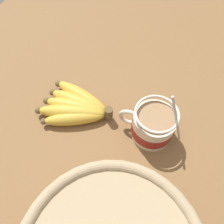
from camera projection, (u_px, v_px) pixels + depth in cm
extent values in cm
cube|color=brown|center=(137.00, 120.00, 56.41)|extent=(121.48, 121.48, 3.94)
cylinder|color=beige|center=(153.00, 126.00, 49.12)|extent=(9.45, 9.45, 7.39)
cylinder|color=maroon|center=(153.00, 127.00, 49.60)|extent=(9.65, 9.65, 3.12)
torus|color=beige|center=(129.00, 117.00, 49.42)|extent=(5.18, 0.90, 5.18)
cylinder|color=#997551|center=(156.00, 117.00, 45.91)|extent=(8.25, 8.25, 0.40)
torus|color=beige|center=(157.00, 113.00, 44.70)|extent=(9.45, 9.45, 0.60)
cylinder|color=#B2B2B7|center=(176.00, 120.00, 44.36)|extent=(5.39, 0.50, 14.15)
ellipsoid|color=#B2B2B7|center=(158.00, 132.00, 50.69)|extent=(3.00, 2.00, 0.80)
cylinder|color=brown|center=(109.00, 113.00, 52.11)|extent=(2.00, 2.00, 3.00)
ellipsoid|color=gold|center=(81.00, 98.00, 55.55)|extent=(15.98, 8.09, 3.75)
sphere|color=brown|center=(58.00, 84.00, 57.96)|extent=(1.69, 1.69, 1.69)
ellipsoid|color=gold|center=(78.00, 102.00, 54.76)|extent=(15.43, 5.36, 3.72)
sphere|color=brown|center=(53.00, 92.00, 56.47)|extent=(1.67, 1.67, 1.67)
ellipsoid|color=gold|center=(75.00, 107.00, 53.96)|extent=(15.50, 4.87, 3.78)
sphere|color=brown|center=(47.00, 101.00, 54.98)|extent=(1.70, 1.70, 1.70)
ellipsoid|color=gold|center=(71.00, 112.00, 53.15)|extent=(16.75, 7.79, 3.79)
sphere|color=brown|center=(38.00, 110.00, 53.45)|extent=(1.70, 1.70, 1.70)
ellipsoid|color=gold|center=(74.00, 118.00, 52.49)|extent=(14.70, 9.27, 3.35)
sphere|color=brown|center=(44.00, 121.00, 52.04)|extent=(1.51, 1.51, 1.51)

